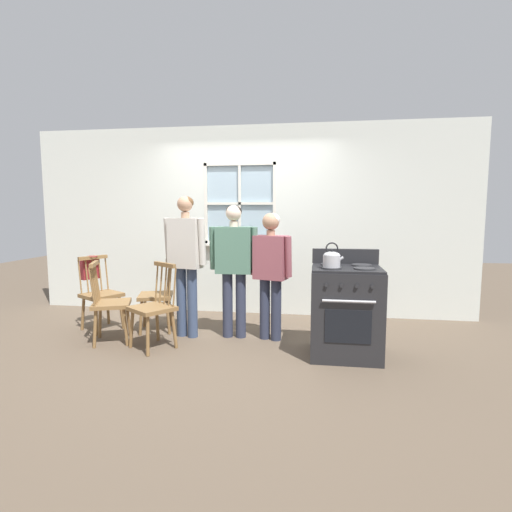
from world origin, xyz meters
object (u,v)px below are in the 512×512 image
(chair_near_stove, at_px, (154,308))
(chair_by_window, at_px, (101,295))
(person_teen_center, at_px, (234,259))
(stove, at_px, (346,310))
(potted_plant, at_px, (237,239))
(chair_near_wall, at_px, (110,304))
(person_adult_right, at_px, (271,264))
(chair_center_cluster, at_px, (157,296))
(person_elderly_left, at_px, (186,254))
(handbag, at_px, (90,268))
(kettle, at_px, (332,259))

(chair_near_stove, bearing_deg, chair_by_window, -174.43)
(person_teen_center, xyz_separation_m, stove, (1.26, -0.42, -0.46))
(chair_by_window, distance_m, stove, 3.03)
(person_teen_center, relative_size, potted_plant, 6.00)
(potted_plant, bearing_deg, chair_near_wall, -128.55)
(person_adult_right, relative_size, stove, 1.36)
(chair_center_cluster, relative_size, chair_near_stove, 1.00)
(chair_by_window, xyz_separation_m, stove, (2.99, -0.47, 0.03))
(chair_near_stove, relative_size, person_elderly_left, 0.56)
(chair_near_wall, bearing_deg, handbag, 23.72)
(person_elderly_left, xyz_separation_m, potted_plant, (0.38, 1.15, 0.10))
(person_adult_right, xyz_separation_m, potted_plant, (-0.62, 1.11, 0.21))
(chair_near_wall, xyz_separation_m, chair_center_cluster, (0.36, 0.51, 0.00))
(person_adult_right, bearing_deg, chair_near_wall, -152.33)
(chair_near_wall, relative_size, stove, 0.86)
(chair_center_cluster, xyz_separation_m, potted_plant, (0.82, 0.97, 0.66))
(chair_center_cluster, distance_m, potted_plant, 1.43)
(chair_near_wall, bearing_deg, potted_plant, -59.84)
(handbag, bearing_deg, stove, -10.54)
(person_teen_center, distance_m, handbag, 1.95)
(chair_center_cluster, relative_size, stove, 0.86)
(chair_by_window, bearing_deg, handbag, 90.00)
(person_elderly_left, bearing_deg, stove, 1.92)
(person_elderly_left, bearing_deg, person_adult_right, 15.26)
(kettle, xyz_separation_m, handbag, (-3.03, 0.73, -0.27))
(chair_near_stove, xyz_separation_m, handbag, (-1.15, 0.68, 0.32))
(person_adult_right, relative_size, kettle, 5.95)
(chair_near_wall, relative_size, person_elderly_left, 0.56)
(chair_center_cluster, height_order, chair_near_stove, same)
(potted_plant, bearing_deg, person_elderly_left, -108.26)
(chair_by_window, bearing_deg, chair_center_cluster, -54.80)
(chair_near_wall, distance_m, potted_plant, 2.00)
(person_teen_center, height_order, potted_plant, person_teen_center)
(chair_by_window, distance_m, chair_near_stove, 1.10)
(chair_near_stove, distance_m, person_teen_center, 1.05)
(chair_by_window, bearing_deg, potted_plant, -25.62)
(person_elderly_left, bearing_deg, person_teen_center, 19.18)
(chair_near_wall, height_order, potted_plant, potted_plant)
(chair_near_stove, distance_m, potted_plant, 1.82)
(person_teen_center, bearing_deg, chair_near_wall, -166.01)
(person_adult_right, height_order, handbag, person_adult_right)
(person_teen_center, bearing_deg, stove, -20.47)
(person_teen_center, height_order, stove, person_teen_center)
(person_adult_right, relative_size, potted_plant, 5.67)
(person_teen_center, bearing_deg, handbag, 172.65)
(person_adult_right, bearing_deg, stove, -9.65)
(person_adult_right, relative_size, handbag, 4.79)
(chair_near_wall, xyz_separation_m, person_adult_right, (1.80, 0.37, 0.44))
(chair_near_stove, height_order, stove, stove)
(person_elderly_left, height_order, kettle, person_elderly_left)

